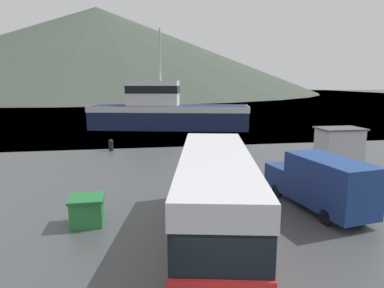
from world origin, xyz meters
The scene contains 8 objects.
water_surface centered at (0.00, 144.15, 0.00)m, with size 240.00×240.00×0.00m, color #3D5160.
hill_backdrop centered at (-20.42, 189.30, 22.11)m, with size 227.82×227.82×44.21m, color #3D473D.
tour_bus centered at (0.85, 5.35, 1.88)m, with size 4.57×10.50×3.35m.
delivery_van centered at (6.43, 7.59, 1.35)m, with size 2.89×6.30×2.58m.
fishing_boat centered at (1.87, 36.34, 2.27)m, with size 20.29×9.05×12.25m.
storage_bin centered at (-4.14, 7.70, 0.61)m, with size 1.43×1.42×1.20m.
dock_kiosk centered at (13.11, 16.56, 1.28)m, with size 3.29×2.26×2.54m.
mooring_bollard centered at (-4.14, 23.29, 0.56)m, with size 0.44×0.44×1.03m.
Camera 1 is at (-2.04, -6.57, 6.02)m, focal length 32.00 mm.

